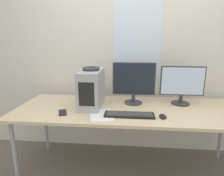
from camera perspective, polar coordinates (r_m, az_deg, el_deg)
wall_back at (r=2.41m, az=6.03°, el=11.99°), size 8.00×0.07×2.70m
desk at (r=1.98m, az=5.72°, el=-7.27°), size 2.38×0.85×0.76m
pc_tower at (r=2.01m, az=-6.24°, el=-0.01°), size 0.21×0.50×0.38m
headphones at (r=1.97m, az=-6.40°, el=5.90°), size 0.18×0.18×0.03m
monitor_main at (r=2.05m, az=6.66°, el=1.90°), size 0.46×0.20×0.46m
monitor_right_near at (r=2.16m, az=20.58°, el=1.15°), size 0.47×0.20×0.42m
keyboard at (r=1.77m, az=5.27°, el=-8.10°), size 0.46×0.14×0.02m
mouse at (r=1.78m, az=15.20°, el=-8.31°), size 0.06×0.10×0.03m
cell_phone at (r=1.89m, az=-14.82°, el=-7.23°), size 0.12×0.17×0.01m
paper_sheet_left at (r=1.79m, az=-3.21°, el=-8.16°), size 0.27×0.33×0.00m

